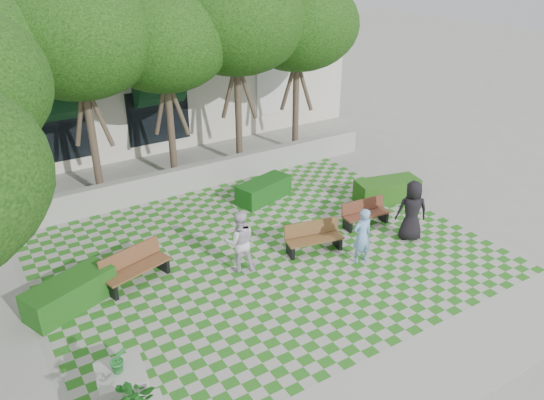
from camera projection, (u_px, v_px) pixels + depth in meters
ground at (286, 272)px, 14.29m from camera, size 90.00×90.00×0.00m
lawn at (266, 255)px, 15.05m from camera, size 12.00×12.00×0.00m
sidewalk_south at (414, 382)px, 10.72m from camera, size 16.00×2.00×0.01m
retaining_wall at (190, 178)px, 18.80m from camera, size 15.00×0.36×0.90m
bench_east at (365, 214)px, 16.49m from camera, size 1.57×0.65×0.81m
bench_mid at (314, 238)px, 15.08m from camera, size 1.73×0.89×0.87m
bench_west at (135, 267)px, 13.66m from camera, size 1.89×1.06×0.94m
hedge_east at (387, 190)px, 18.05m from camera, size 2.30×1.34×0.76m
hedge_midright at (264, 190)px, 18.12m from camera, size 2.15×1.32×0.70m
hedge_west at (70, 294)px, 12.76m from camera, size 2.32×1.60×0.75m
planter_back at (123, 387)px, 9.96m from camera, size 0.97×0.97×1.44m
person_blue at (362, 236)px, 14.39m from camera, size 0.62×0.43×1.63m
person_dark at (412, 211)px, 15.49m from camera, size 1.08×0.96×1.85m
person_white at (240, 241)px, 14.03m from camera, size 1.02×0.90×1.73m
tree_row at (124, 48)px, 15.64m from camera, size 17.70×13.40×7.41m
building at (134, 74)px, 24.32m from camera, size 18.00×8.92×5.15m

